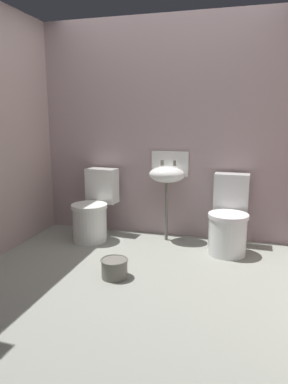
% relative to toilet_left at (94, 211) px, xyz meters
% --- Properties ---
extents(ground_plane, '(3.32, 2.87, 0.08)m').
position_rel_toilet_left_xyz_m(ground_plane, '(0.75, -0.88, -0.36)').
color(ground_plane, gray).
extents(wall_back, '(3.32, 0.10, 2.45)m').
position_rel_toilet_left_xyz_m(wall_back, '(0.75, 0.40, 0.90)').
color(wall_back, '#A78F92').
rests_on(wall_back, ground).
extents(toilet_left, '(0.45, 0.63, 0.78)m').
position_rel_toilet_left_xyz_m(toilet_left, '(0.00, 0.00, 0.00)').
color(toilet_left, white).
rests_on(toilet_left, ground).
extents(toilet_right, '(0.42, 0.60, 0.78)m').
position_rel_toilet_left_xyz_m(toilet_right, '(1.50, -0.00, 0.00)').
color(toilet_right, white).
rests_on(toilet_right, ground).
extents(sink, '(0.42, 0.35, 0.99)m').
position_rel_toilet_left_xyz_m(sink, '(0.81, 0.19, 0.43)').
color(sink, slate).
rests_on(sink, ground).
extents(bucket, '(0.24, 0.24, 0.17)m').
position_rel_toilet_left_xyz_m(bucket, '(0.58, -0.91, -0.23)').
color(bucket, slate).
rests_on(bucket, ground).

